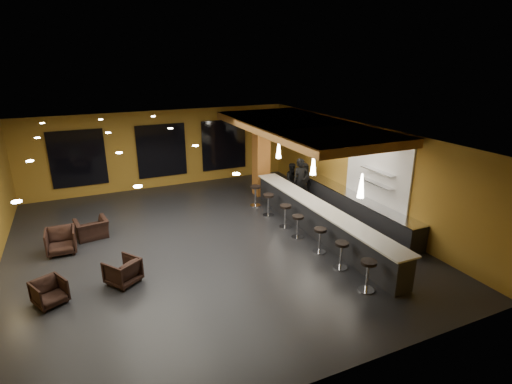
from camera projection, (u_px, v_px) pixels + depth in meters
name	position (u px, v px, depth m)	size (l,w,h in m)	color
floor	(207.00, 244.00, 13.10)	(12.00, 13.00, 0.10)	black
ceiling	(202.00, 135.00, 11.92)	(12.00, 13.00, 0.10)	black
wall_back	(161.00, 149.00, 18.15)	(12.00, 0.10, 3.50)	olive
wall_front	(320.00, 304.00, 6.87)	(12.00, 0.10, 3.50)	olive
wall_right	(360.00, 170.00, 14.88)	(0.10, 13.00, 3.50)	olive
wood_soffit	(301.00, 127.00, 14.41)	(3.60, 8.00, 0.28)	brown
window_left	(78.00, 159.00, 16.70)	(2.20, 0.06, 2.40)	black
window_center	(162.00, 151.00, 18.07)	(2.20, 0.06, 2.40)	black
window_right	(224.00, 145.00, 19.24)	(2.20, 0.06, 2.40)	black
tile_backsplash	(377.00, 170.00, 13.90)	(0.06, 3.20, 2.40)	white
bar_counter	(319.00, 221.00, 13.48)	(0.60, 8.00, 1.00)	black
bar_top	(319.00, 206.00, 13.31)	(0.78, 8.10, 0.05)	silver
prep_counter	(357.00, 209.00, 14.72)	(0.70, 6.00, 0.86)	black
prep_top	(358.00, 197.00, 14.57)	(0.72, 6.00, 0.03)	silver
wall_shelf_lower	(377.00, 184.00, 13.80)	(0.30, 1.50, 0.03)	silver
wall_shelf_upper	(378.00, 171.00, 13.66)	(0.30, 1.50, 0.03)	silver
column	(261.00, 155.00, 17.04)	(0.60, 0.60, 3.50)	#9D5B23
pendant_0	(361.00, 186.00, 11.16)	(0.20, 0.20, 0.70)	white
pendant_1	(313.00, 165.00, 13.31)	(0.20, 0.20, 0.70)	white
pendant_2	(279.00, 149.00, 15.46)	(0.20, 0.20, 0.70)	white
staff_a	(301.00, 181.00, 16.25)	(0.69, 0.45, 1.88)	black
staff_b	(293.00, 181.00, 16.96)	(0.73, 0.57, 1.51)	black
staff_c	(303.00, 181.00, 16.68)	(0.79, 0.51, 1.62)	black
armchair_a	(49.00, 292.00, 9.76)	(0.69, 0.71, 0.65)	black
armchair_b	(123.00, 271.00, 10.64)	(0.76, 0.78, 0.71)	black
armchair_c	(61.00, 241.00, 12.27)	(0.84, 0.87, 0.79)	black
armchair_d	(92.00, 229.00, 13.31)	(0.99, 0.87, 0.65)	black
bar_stool_0	(368.00, 272.00, 10.23)	(0.44, 0.44, 0.86)	silver
bar_stool_1	(341.00, 252.00, 11.33)	(0.41, 0.41, 0.81)	silver
bar_stool_2	(320.00, 237.00, 12.25)	(0.41, 0.41, 0.80)	silver
bar_stool_3	(298.00, 224.00, 13.25)	(0.40, 0.40, 0.79)	silver
bar_stool_4	(285.00, 213.00, 14.04)	(0.43, 0.43, 0.84)	silver
bar_stool_5	(268.00, 202.00, 15.07)	(0.44, 0.44, 0.86)	silver
bar_stool_6	(255.00, 193.00, 16.06)	(0.43, 0.43, 0.85)	silver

